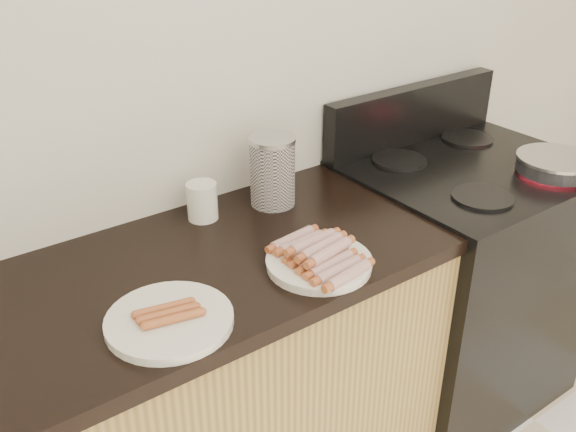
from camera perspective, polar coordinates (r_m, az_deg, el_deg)
wall_back at (r=1.79m, az=-7.16°, el=13.37°), size 4.00×0.04×2.60m
counter_slab at (r=1.49m, az=-24.15°, el=-10.39°), size 2.20×0.62×0.04m
stove at (r=2.39m, az=14.77°, el=-5.77°), size 0.76×0.65×0.91m
stove_panel at (r=2.31m, az=11.04°, el=8.90°), size 0.76×0.06×0.20m
burner_near_left at (r=1.95m, az=16.90°, el=1.62°), size 0.18×0.18×0.01m
burner_near_right at (r=2.22m, az=22.37°, el=3.86°), size 0.18×0.18×0.01m
burner_far_left at (r=2.15m, az=9.87°, el=4.90°), size 0.18×0.18×0.01m
burner_far_right at (r=2.39m, az=15.66°, el=6.66°), size 0.18×0.18×0.01m
frying_pan at (r=2.18m, az=22.75°, el=4.26°), size 0.25×0.40×0.05m
main_plate at (r=1.57m, az=2.77°, el=-4.27°), size 0.26×0.26×0.02m
side_plate at (r=1.40m, az=-10.49°, el=-9.13°), size 0.28×0.28×0.02m
hotdog_pile at (r=1.55m, az=2.80°, el=-3.36°), size 0.13×0.25×0.05m
plain_sausages at (r=1.39m, az=-10.56°, el=-8.49°), size 0.12×0.09×0.02m
canister at (r=1.83m, az=-1.39°, el=4.02°), size 0.13×0.13×0.20m
mug at (r=1.78m, az=-7.64°, el=1.32°), size 0.09×0.09×0.11m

